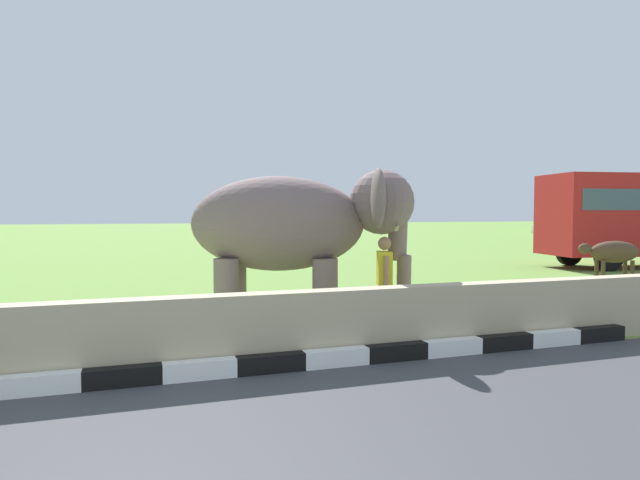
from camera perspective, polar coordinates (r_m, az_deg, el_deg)
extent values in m
cube|color=white|center=(7.25, -26.88, -13.09)|extent=(0.90, 0.20, 0.24)
cube|color=black|center=(7.18, -19.56, -13.10)|extent=(0.90, 0.20, 0.24)
cube|color=white|center=(7.23, -12.22, -12.91)|extent=(0.90, 0.20, 0.24)
cube|color=black|center=(7.38, -5.09, -12.53)|extent=(0.90, 0.20, 0.24)
cube|color=white|center=(7.63, 1.63, -11.99)|extent=(0.90, 0.20, 0.24)
cube|color=black|center=(7.98, 7.82, -11.36)|extent=(0.90, 0.20, 0.24)
cube|color=white|center=(8.41, 13.40, -10.67)|extent=(0.90, 0.20, 0.24)
cube|color=black|center=(8.92, 18.37, -9.97)|extent=(0.90, 0.20, 0.24)
cube|color=white|center=(9.48, 22.77, -9.29)|extent=(0.90, 0.20, 0.24)
cube|color=black|center=(10.09, 26.64, -8.64)|extent=(0.90, 0.20, 0.24)
cube|color=tan|center=(7.59, -4.91, -9.13)|extent=(28.00, 0.36, 1.00)
cylinder|color=#745F60|center=(10.51, 0.49, -5.00)|extent=(0.44, 0.44, 1.28)
cylinder|color=#745F60|center=(9.62, 0.52, -5.73)|extent=(0.44, 0.44, 1.28)
cylinder|color=#745F60|center=(10.64, -8.74, -4.94)|extent=(0.44, 0.44, 1.28)
cylinder|color=#745F60|center=(9.76, -9.56, -5.65)|extent=(0.44, 0.44, 1.28)
ellipsoid|color=#745F60|center=(10.00, -4.37, 1.70)|extent=(3.45, 2.52, 1.70)
sphere|color=#745F60|center=(10.02, 6.36, 3.88)|extent=(1.16, 1.16, 1.16)
ellipsoid|color=#D84C8C|center=(10.06, 8.01, 4.72)|extent=(0.55, 0.72, 0.44)
ellipsoid|color=#745F60|center=(10.79, 5.15, 4.08)|extent=(0.52, 0.93, 1.00)
ellipsoid|color=#745F60|center=(9.23, 5.98, 4.29)|extent=(0.52, 0.93, 1.00)
cylinder|color=#745F60|center=(10.06, 7.98, 0.74)|extent=(0.49, 0.59, 1.00)
cylinder|color=#745F60|center=(10.14, 8.60, -3.79)|extent=(0.34, 0.37, 0.81)
cone|color=beige|center=(10.33, 7.46, 1.35)|extent=(0.32, 0.58, 0.22)
cone|color=beige|center=(9.77, 7.87, 1.26)|extent=(0.32, 0.58, 0.22)
cylinder|color=navy|center=(9.92, 6.53, -6.85)|extent=(0.15, 0.15, 0.82)
cylinder|color=navy|center=(9.72, 6.67, -7.05)|extent=(0.15, 0.15, 0.82)
cube|color=yellow|center=(9.72, 6.62, -2.88)|extent=(0.35, 0.46, 0.58)
cylinder|color=#9E7251|center=(9.98, 6.44, -2.90)|extent=(0.12, 0.14, 0.52)
cylinder|color=#9E7251|center=(9.47, 6.81, -3.21)|extent=(0.12, 0.14, 0.52)
sphere|color=#9E7251|center=(9.69, 6.63, -0.35)|extent=(0.23, 0.23, 0.23)
cylinder|color=black|center=(24.07, 24.19, -1.19)|extent=(1.03, 0.46, 1.00)
cylinder|color=black|center=(22.21, 27.50, -1.57)|extent=(1.03, 0.46, 1.00)
cylinder|color=#473323|center=(18.62, 27.04, -2.89)|extent=(0.12, 0.12, 0.65)
cylinder|color=#473323|center=(18.93, 26.49, -2.79)|extent=(0.12, 0.12, 0.65)
cylinder|color=#473323|center=(19.09, 29.37, -2.81)|extent=(0.12, 0.12, 0.65)
cylinder|color=#473323|center=(19.39, 28.80, -2.71)|extent=(0.12, 0.12, 0.65)
ellipsoid|color=#473323|center=(18.96, 27.98, -1.08)|extent=(1.61, 0.98, 0.66)
ellipsoid|color=#473323|center=(18.49, 25.52, -0.80)|extent=(0.45, 0.36, 0.32)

